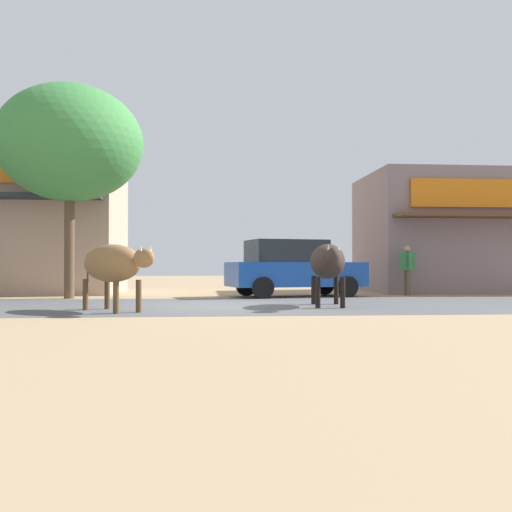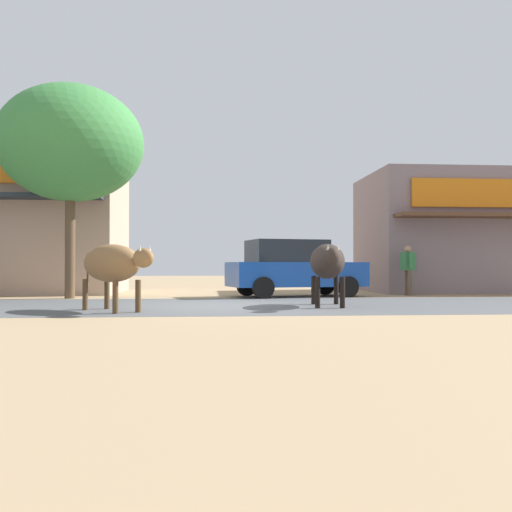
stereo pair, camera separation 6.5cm
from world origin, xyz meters
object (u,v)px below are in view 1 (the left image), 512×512
Objects in this scene: roadside_tree at (70,144)px; cow_near_brown at (113,264)px; parked_hatchback_car at (293,268)px; cow_far_dark at (328,262)px; pedestrian_by_shop at (407,266)px.

roadside_tree is 6.16m from cow_near_brown.
cow_far_dark is at bearing -87.97° from parked_hatchback_car.
roadside_tree is 2.60× the size of cow_near_brown.
parked_hatchback_car is at bearing 4.08° from roadside_tree.
cow_far_dark is (0.15, -4.17, 0.14)m from parked_hatchback_car.
pedestrian_by_shop reaches higher than cow_near_brown.
parked_hatchback_car is 1.84× the size of cow_near_brown.
roadside_tree is at bearing 111.36° from cow_near_brown.
cow_far_dark is at bearing -30.19° from roadside_tree.
cow_near_brown is 0.87× the size of cow_far_dark.
cow_far_dark is at bearing 13.71° from cow_near_brown.
pedestrian_by_shop is (9.81, 0.81, -3.38)m from roadside_tree.
parked_hatchback_car is 3.57m from pedestrian_by_shop.
cow_far_dark is (6.40, -3.73, -3.27)m from roadside_tree.
pedestrian_by_shop reaches higher than cow_far_dark.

